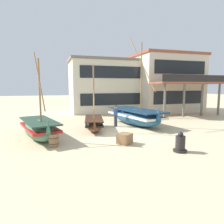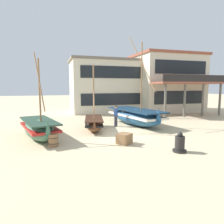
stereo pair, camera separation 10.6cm
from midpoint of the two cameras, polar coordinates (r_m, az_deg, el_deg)
name	(u,v)px [view 1 (the left image)]	position (r m, az deg, el deg)	size (l,w,h in m)	color
ground_plane	(116,135)	(13.59, 1.03, -6.38)	(120.00, 120.00, 0.00)	#CCB78E
fishing_boat_near_left	(39,128)	(13.17, -20.05, -4.39)	(2.67, 4.52, 5.29)	#427056
fishing_boat_centre_large	(135,116)	(16.92, 6.44, -1.18)	(3.33, 6.13, 7.29)	#23517A
fishing_boat_far_right	(94,123)	(14.93, -5.35, -3.12)	(1.90, 3.86, 4.66)	brown
fisherman_by_hull	(116,116)	(16.13, 0.85, -1.18)	(0.39, 0.42, 1.68)	#33333D
capstan_winch	(180,144)	(10.60, 18.45, -8.53)	(0.67, 0.67, 1.00)	black
wooden_barrel	(54,140)	(11.31, -16.40, -7.69)	(0.56, 0.56, 0.70)	olive
cargo_crate	(125,138)	(11.46, 3.33, -7.48)	(0.71, 0.71, 0.59)	olive
harbor_building_main	(108,86)	(25.91, -1.23, 7.43)	(9.77, 5.26, 6.49)	beige
harbor_building_annex	(165,83)	(27.50, 14.73, 7.94)	(8.32, 9.29, 7.23)	beige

